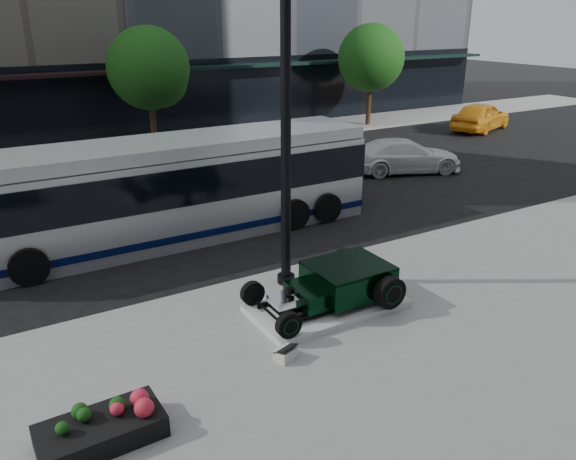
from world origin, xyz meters
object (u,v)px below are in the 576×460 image
transit_bus (173,189)px  white_sedan (404,156)px  flower_planter (101,429)px  yellow_taxi (481,116)px  hot_rod (340,282)px  lamppost (286,137)px

transit_bus → white_sedan: size_ratio=2.54×
white_sedan → flower_planter: bearing=144.2°
yellow_taxi → transit_bus: bearing=89.6°
hot_rod → flower_planter: size_ratio=1.71×
lamppost → yellow_taxi: 22.94m
lamppost → white_sedan: bearing=34.8°
hot_rod → transit_bus: 6.45m
hot_rod → flower_planter: (-5.64, -1.69, -0.36)m
hot_rod → yellow_taxi: size_ratio=0.68×
hot_rod → yellow_taxi: (19.19, 13.12, 0.11)m
hot_rod → lamppost: bearing=105.5°
yellow_taxi → white_sedan: bearing=96.8°
lamppost → white_sedan: lamppost is taller
flower_planter → yellow_taxi: size_ratio=0.40×
hot_rod → white_sedan: bearing=42.1°
white_sedan → yellow_taxi: size_ratio=1.01×
hot_rod → transit_bus: (-1.60, 6.20, 0.79)m
flower_planter → transit_bus: size_ratio=0.16×
lamppost → flower_planter: bearing=-147.6°
lamppost → transit_bus: bearing=104.1°
lamppost → flower_planter: size_ratio=4.10×
transit_bus → yellow_taxi: 21.92m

